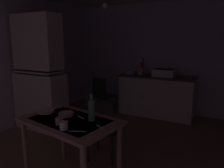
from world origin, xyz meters
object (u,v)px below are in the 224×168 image
object	(u,v)px
dining_table	(70,129)
chair_by_counter	(103,95)
hutch_cabinet	(40,77)
chair_far_side	(103,128)
sink_basin	(164,73)
hand_pump	(142,67)
serving_bowl_wide	(66,114)
teacup_cream	(59,121)
glass_bottle	(92,110)
mixing_bowl_counter	(130,72)

from	to	relation	value
dining_table	chair_by_counter	size ratio (longest dim) A/B	1.37
hutch_cabinet	chair_far_side	world-z (taller)	hutch_cabinet
sink_basin	hand_pump	xyz separation A→B (m)	(-0.50, 0.05, 0.09)
hand_pump	serving_bowl_wide	xyz separation A→B (m)	(0.03, -2.69, -0.25)
hand_pump	teacup_cream	world-z (taller)	hand_pump
chair_by_counter	glass_bottle	world-z (taller)	glass_bottle
hutch_cabinet	chair_by_counter	xyz separation A→B (m)	(0.70, 1.10, -0.51)
chair_far_side	teacup_cream	size ratio (longest dim) A/B	10.77
chair_by_counter	glass_bottle	bearing A→B (deg)	-63.69
sink_basin	mixing_bowl_counter	size ratio (longest dim) A/B	1.99
teacup_cream	hutch_cabinet	bearing A→B (deg)	140.99
glass_bottle	serving_bowl_wide	bearing A→B (deg)	-179.03
mixing_bowl_counter	serving_bowl_wide	distance (m)	2.61
hutch_cabinet	teacup_cream	size ratio (longest dim) A/B	25.44
hand_pump	dining_table	world-z (taller)	hand_pump
chair_by_counter	glass_bottle	xyz separation A→B (m)	(1.02, -2.06, 0.43)
sink_basin	chair_by_counter	bearing A→B (deg)	-153.42
mixing_bowl_counter	chair_by_counter	bearing A→B (deg)	-126.52
glass_bottle	chair_far_side	bearing A→B (deg)	106.73
teacup_cream	glass_bottle	bearing A→B (deg)	45.72
hutch_cabinet	chair_by_counter	bearing A→B (deg)	57.77
mixing_bowl_counter	chair_far_side	world-z (taller)	mixing_bowl_counter
hutch_cabinet	sink_basin	distance (m)	2.50
hutch_cabinet	dining_table	xyz separation A→B (m)	(1.48, -1.04, -0.31)
hutch_cabinet	glass_bottle	size ratio (longest dim) A/B	7.00
dining_table	hand_pump	bearing A→B (deg)	92.81
hutch_cabinet	chair_by_counter	world-z (taller)	hutch_cabinet
sink_basin	chair_far_side	world-z (taller)	sink_basin
mixing_bowl_counter	serving_bowl_wide	size ratio (longest dim) A/B	1.28
hand_pump	mixing_bowl_counter	bearing A→B (deg)	-159.91
hand_pump	glass_bottle	distance (m)	2.71
hand_pump	mixing_bowl_counter	distance (m)	0.30
serving_bowl_wide	sink_basin	bearing A→B (deg)	79.78
hutch_cabinet	mixing_bowl_counter	distance (m)	1.96
sink_basin	glass_bottle	size ratio (longest dim) A/B	1.50
dining_table	chair_by_counter	bearing A→B (deg)	110.17
hutch_cabinet	chair_far_side	size ratio (longest dim) A/B	2.36
sink_basin	chair_by_counter	xyz separation A→B (m)	(-1.16, -0.58, -0.49)
mixing_bowl_counter	chair_by_counter	distance (m)	0.80
teacup_cream	serving_bowl_wide	bearing A→B (deg)	113.89
chair_far_side	hutch_cabinet	bearing A→B (deg)	163.34
dining_table	teacup_cream	world-z (taller)	teacup_cream
hutch_cabinet	sink_basin	world-z (taller)	hutch_cabinet
mixing_bowl_counter	chair_far_side	xyz separation A→B (m)	(0.48, -2.10, -0.45)
sink_basin	teacup_cream	distance (m)	2.91
mixing_bowl_counter	serving_bowl_wide	xyz separation A→B (m)	(0.29, -2.60, -0.13)
chair_by_counter	serving_bowl_wide	distance (m)	2.20
chair_far_side	teacup_cream	bearing A→B (deg)	-97.02
hutch_cabinet	glass_bottle	distance (m)	1.97
sink_basin	teacup_cream	size ratio (longest dim) A/B	5.44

